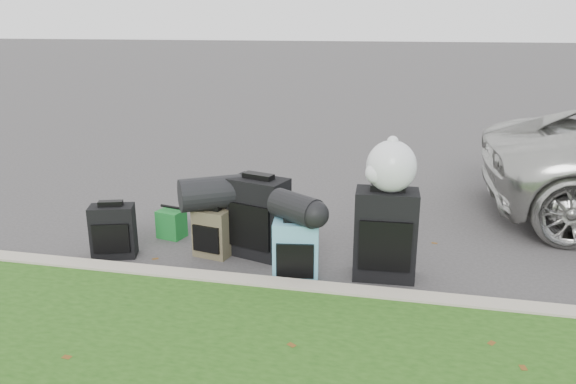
% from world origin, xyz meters
% --- Properties ---
extents(ground, '(120.00, 120.00, 0.00)m').
position_xyz_m(ground, '(0.00, 0.00, 0.00)').
color(ground, '#383535').
rests_on(ground, ground).
extents(curb, '(120.00, 0.18, 0.15)m').
position_xyz_m(curb, '(0.00, -1.00, 0.07)').
color(curb, '#9E937F').
rests_on(curb, ground).
extents(suitcase_small_black, '(0.46, 0.34, 0.52)m').
position_xyz_m(suitcase_small_black, '(-1.68, -0.49, 0.26)').
color(suitcase_small_black, black).
rests_on(suitcase_small_black, ground).
extents(suitcase_large_black_left, '(0.61, 0.47, 0.78)m').
position_xyz_m(suitcase_large_black_left, '(-0.31, -0.16, 0.39)').
color(suitcase_large_black_left, black).
rests_on(suitcase_large_black_left, ground).
extents(suitcase_olive, '(0.38, 0.28, 0.47)m').
position_xyz_m(suitcase_olive, '(-0.75, -0.27, 0.24)').
color(suitcase_olive, '#403A28').
rests_on(suitcase_olive, ground).
extents(suitcase_teal, '(0.42, 0.29, 0.56)m').
position_xyz_m(suitcase_teal, '(0.16, -0.66, 0.28)').
color(suitcase_teal, teal).
rests_on(suitcase_teal, ground).
extents(suitcase_large_black_right, '(0.55, 0.35, 0.81)m').
position_xyz_m(suitcase_large_black_right, '(0.91, -0.40, 0.40)').
color(suitcase_large_black_right, black).
rests_on(suitcase_large_black_right, ground).
extents(tote_green, '(0.30, 0.26, 0.30)m').
position_xyz_m(tote_green, '(-1.34, 0.10, 0.15)').
color(tote_green, '#186C27').
rests_on(tote_green, ground).
extents(tote_navy, '(0.29, 0.24, 0.28)m').
position_xyz_m(tote_navy, '(-1.05, 0.55, 0.14)').
color(tote_navy, '#1A1751').
rests_on(tote_navy, ground).
extents(duffel_left, '(0.67, 0.58, 0.32)m').
position_xyz_m(duffel_left, '(-0.76, -0.24, 0.63)').
color(duffel_left, black).
rests_on(duffel_left, suitcase_olive).
extents(duffel_right, '(0.52, 0.46, 0.25)m').
position_xyz_m(duffel_right, '(0.16, -0.67, 0.69)').
color(duffel_right, black).
rests_on(duffel_right, suitcase_teal).
extents(trash_bag, '(0.43, 0.43, 0.43)m').
position_xyz_m(trash_bag, '(0.93, -0.40, 1.02)').
color(trash_bag, silver).
rests_on(trash_bag, suitcase_large_black_right).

